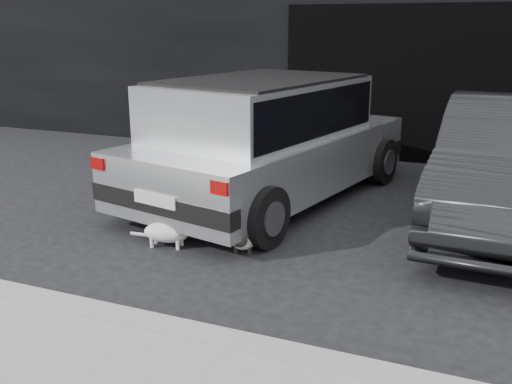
% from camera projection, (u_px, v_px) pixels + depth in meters
% --- Properties ---
extents(ground, '(80.00, 80.00, 0.00)m').
position_uv_depth(ground, '(256.00, 225.00, 6.72)').
color(ground, black).
rests_on(ground, ground).
extents(building_facade, '(34.00, 4.00, 5.00)m').
position_uv_depth(building_facade, '(422.00, 12.00, 10.97)').
color(building_facade, black).
rests_on(building_facade, ground).
extents(garage_opening, '(4.00, 0.10, 2.60)m').
position_uv_depth(garage_opening, '(401.00, 85.00, 9.53)').
color(garage_opening, black).
rests_on(garage_opening, ground).
extents(curb, '(18.00, 0.25, 0.12)m').
position_uv_depth(curb, '(248.00, 349.00, 4.03)').
color(curb, gray).
rests_on(curb, ground).
extents(silver_hatchback, '(2.91, 4.72, 1.62)m').
position_uv_depth(silver_hatchback, '(266.00, 134.00, 7.47)').
color(silver_hatchback, silver).
rests_on(silver_hatchback, ground).
extents(cat_siamese, '(0.38, 0.84, 0.29)m').
position_uv_depth(cat_siamese, '(245.00, 237.00, 5.96)').
color(cat_siamese, beige).
rests_on(cat_siamese, ground).
extents(cat_white, '(0.72, 0.32, 0.34)m').
position_uv_depth(cat_white, '(169.00, 232.00, 6.01)').
color(cat_white, silver).
rests_on(cat_white, ground).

